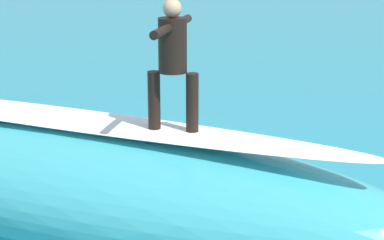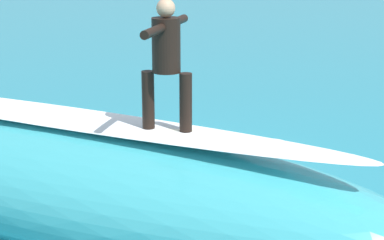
{
  "view_description": "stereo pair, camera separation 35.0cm",
  "coord_description": "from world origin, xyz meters",
  "px_view_note": "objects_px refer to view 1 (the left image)",
  "views": [
    {
      "loc": [
        -1.69,
        10.32,
        3.99
      ],
      "look_at": [
        -0.83,
        0.97,
        1.28
      ],
      "focal_mm": 60.57,
      "sensor_mm": 36.0,
      "label": 1
    },
    {
      "loc": [
        -2.04,
        10.28,
        3.99
      ],
      "look_at": [
        -0.83,
        0.97,
        1.28
      ],
      "focal_mm": 60.57,
      "sensor_mm": 36.0,
      "label": 2
    }
  ],
  "objects_px": {
    "surfboard_riding": "(173,133)",
    "surfer_riding": "(173,55)",
    "surfer_paddling": "(211,146)",
    "surfboard_paddling": "(204,155)"
  },
  "relations": [
    {
      "from": "surfer_paddling",
      "to": "surfboard_paddling",
      "type": "bearing_deg",
      "value": -0.0
    },
    {
      "from": "surfboard_riding",
      "to": "surfboard_paddling",
      "type": "bearing_deg",
      "value": -82.73
    },
    {
      "from": "surfer_riding",
      "to": "surfer_paddling",
      "type": "bearing_deg",
      "value": -84.64
    },
    {
      "from": "surfboard_paddling",
      "to": "surfer_paddling",
      "type": "bearing_deg",
      "value": 180.0
    },
    {
      "from": "surfboard_riding",
      "to": "surfer_riding",
      "type": "xyz_separation_m",
      "value": [
        0.0,
        0.0,
        0.94
      ]
    },
    {
      "from": "surfer_riding",
      "to": "surfboard_paddling",
      "type": "bearing_deg",
      "value": -82.73
    },
    {
      "from": "surfboard_riding",
      "to": "surfer_paddling",
      "type": "relative_size",
      "value": 1.12
    },
    {
      "from": "surfboard_riding",
      "to": "surfer_riding",
      "type": "distance_m",
      "value": 0.94
    },
    {
      "from": "surfer_riding",
      "to": "surfer_paddling",
      "type": "relative_size",
      "value": 0.88
    },
    {
      "from": "surfer_paddling",
      "to": "surfer_riding",
      "type": "bearing_deg",
      "value": 95.37
    }
  ]
}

